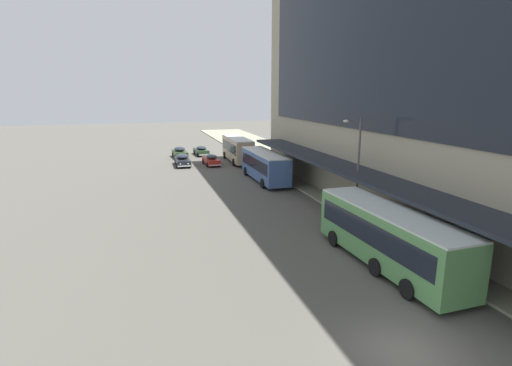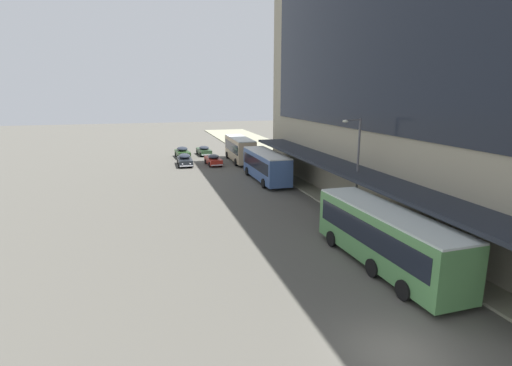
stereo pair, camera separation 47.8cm
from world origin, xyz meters
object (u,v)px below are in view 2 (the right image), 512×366
(transit_bus_kerbside_rear, at_px, (386,235))
(sedan_trailing_near, at_px, (204,150))
(sedan_far_back, at_px, (182,152))
(transit_bus_kerbside_far, at_px, (240,148))
(fire_hydrant, at_px, (434,259))
(sedan_lead_near, at_px, (213,160))
(sedan_lead_mid, at_px, (185,160))
(transit_bus_kerbside_front, at_px, (266,164))
(street_lamp, at_px, (356,163))
(pedestrian_at_kerb, at_px, (418,236))

(transit_bus_kerbside_rear, relative_size, sedan_trailing_near, 2.35)
(transit_bus_kerbside_rear, relative_size, sedan_far_back, 2.39)
(transit_bus_kerbside_far, xyz_separation_m, fire_hydrant, (2.57, -36.76, -1.46))
(transit_bus_kerbside_far, height_order, sedan_lead_near, transit_bus_kerbside_far)
(sedan_lead_mid, bearing_deg, transit_bus_kerbside_front, -57.40)
(sedan_lead_mid, bearing_deg, sedan_far_back, 87.05)
(street_lamp, xyz_separation_m, fire_hydrant, (0.44, -8.43, -4.08))
(sedan_trailing_near, xyz_separation_m, fire_hydrant, (6.57, -44.20, -0.23))
(transit_bus_kerbside_rear, relative_size, pedestrian_at_kerb, 5.99)
(sedan_trailing_near, height_order, pedestrian_at_kerb, pedestrian_at_kerb)
(pedestrian_at_kerb, distance_m, fire_hydrant, 1.98)
(transit_bus_kerbside_rear, height_order, street_lamp, street_lamp)
(sedan_lead_mid, relative_size, sedan_trailing_near, 1.05)
(sedan_lead_mid, distance_m, sedan_trailing_near, 9.07)
(transit_bus_kerbside_far, distance_m, pedestrian_at_kerb, 35.04)
(street_lamp, distance_m, fire_hydrant, 9.38)
(transit_bus_kerbside_far, xyz_separation_m, sedan_far_back, (-7.45, 6.00, -1.16))
(transit_bus_kerbside_rear, xyz_separation_m, sedan_lead_near, (-3.83, 34.53, -1.19))
(pedestrian_at_kerb, xyz_separation_m, street_lamp, (-0.68, 6.59, 3.40))
(transit_bus_kerbside_front, bearing_deg, transit_bus_kerbside_rear, -90.31)
(sedan_trailing_near, bearing_deg, transit_bus_kerbside_far, -61.74)
(sedan_far_back, xyz_separation_m, fire_hydrant, (10.02, -42.76, -0.30))
(transit_bus_kerbside_front, bearing_deg, fire_hydrant, -83.66)
(transit_bus_kerbside_far, xyz_separation_m, street_lamp, (2.13, -28.33, 2.62))
(transit_bus_kerbside_front, relative_size, street_lamp, 1.34)
(fire_hydrant, bearing_deg, pedestrian_at_kerb, 82.43)
(transit_bus_kerbside_front, xyz_separation_m, sedan_lead_near, (-3.96, 11.34, -1.13))
(transit_bus_kerbside_rear, xyz_separation_m, sedan_lead_mid, (-7.58, 35.25, -1.15))
(transit_bus_kerbside_front, relative_size, sedan_trailing_near, 2.18)
(transit_bus_kerbside_rear, height_order, sedan_trailing_near, transit_bus_kerbside_rear)
(transit_bus_kerbside_rear, height_order, pedestrian_at_kerb, transit_bus_kerbside_rear)
(transit_bus_kerbside_far, xyz_separation_m, sedan_trailing_near, (-4.00, 7.44, -1.23))
(pedestrian_at_kerb, bearing_deg, transit_bus_kerbside_rear, -159.53)
(transit_bus_kerbside_far, distance_m, street_lamp, 28.53)
(sedan_lead_mid, relative_size, sedan_lead_near, 1.06)
(transit_bus_kerbside_rear, xyz_separation_m, sedan_far_back, (-7.23, 42.05, -1.14))
(sedan_far_back, bearing_deg, transit_bus_kerbside_rear, -80.24)
(sedan_trailing_near, relative_size, fire_hydrant, 6.77)
(street_lamp, bearing_deg, transit_bus_kerbside_far, 94.30)
(sedan_lead_near, distance_m, fire_hydrant, 35.86)
(transit_bus_kerbside_front, xyz_separation_m, transit_bus_kerbside_rear, (-0.13, -23.19, 0.07))
(sedan_lead_mid, height_order, sedan_trailing_near, sedan_lead_mid)
(transit_bus_kerbside_rear, distance_m, sedan_lead_mid, 36.08)
(sedan_lead_mid, distance_m, sedan_lead_near, 3.82)
(sedan_lead_mid, distance_m, street_lamp, 29.52)
(sedan_lead_mid, xyz_separation_m, sedan_far_back, (0.35, 6.80, 0.02))
(pedestrian_at_kerb, bearing_deg, sedan_lead_mid, 107.28)
(transit_bus_kerbside_rear, bearing_deg, transit_bus_kerbside_front, 89.69)
(transit_bus_kerbside_rear, relative_size, sedan_lead_mid, 2.23)
(sedan_lead_near, bearing_deg, fire_hydrant, -79.37)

